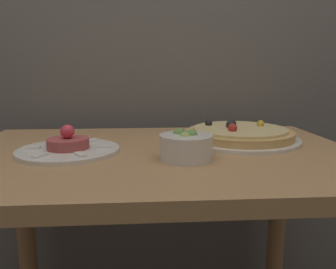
% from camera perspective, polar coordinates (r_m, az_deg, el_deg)
% --- Properties ---
extents(dining_table, '(1.00, 0.66, 0.77)m').
position_cam_1_polar(dining_table, '(0.86, -1.85, -11.66)').
color(dining_table, '#AD7F51').
rests_on(dining_table, ground_plane).
extents(pizza_plate, '(0.33, 0.33, 0.06)m').
position_cam_1_polar(pizza_plate, '(0.95, 12.31, -0.03)').
color(pizza_plate, silver).
rests_on(pizza_plate, dining_table).
extents(tartare_plate, '(0.25, 0.25, 0.07)m').
position_cam_1_polar(tartare_plate, '(0.83, -16.96, -2.20)').
color(tartare_plate, silver).
rests_on(tartare_plate, dining_table).
extents(small_bowl, '(0.12, 0.12, 0.07)m').
position_cam_1_polar(small_bowl, '(0.73, 3.13, -2.04)').
color(small_bowl, silver).
rests_on(small_bowl, dining_table).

